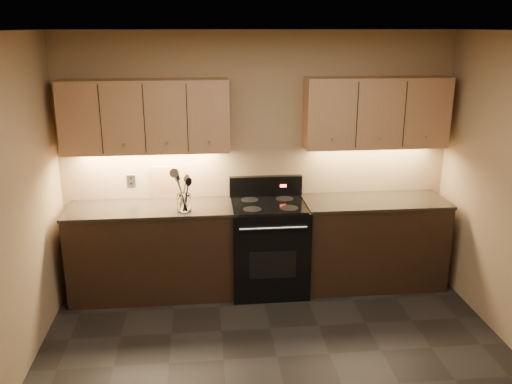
% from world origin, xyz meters
% --- Properties ---
extents(ceiling, '(4.00, 4.00, 0.00)m').
position_xyz_m(ceiling, '(0.00, 0.00, 2.60)').
color(ceiling, silver).
rests_on(ceiling, wall_back).
extents(wall_back, '(4.00, 0.04, 2.60)m').
position_xyz_m(wall_back, '(0.00, 2.00, 1.30)').
color(wall_back, '#99795A').
rests_on(wall_back, ground).
extents(counter_left, '(1.62, 0.62, 0.93)m').
position_xyz_m(counter_left, '(-1.10, 1.70, 0.47)').
color(counter_left, black).
rests_on(counter_left, ground).
extents(counter_right, '(1.46, 0.62, 0.93)m').
position_xyz_m(counter_right, '(1.18, 1.70, 0.47)').
color(counter_right, black).
rests_on(counter_right, ground).
extents(stove, '(0.76, 0.68, 1.14)m').
position_xyz_m(stove, '(0.08, 1.68, 0.48)').
color(stove, black).
rests_on(stove, ground).
extents(upper_cab_left, '(1.60, 0.30, 0.70)m').
position_xyz_m(upper_cab_left, '(-1.10, 1.85, 1.80)').
color(upper_cab_left, tan).
rests_on(upper_cab_left, wall_back).
extents(upper_cab_right, '(1.44, 0.30, 0.70)m').
position_xyz_m(upper_cab_right, '(1.18, 1.85, 1.80)').
color(upper_cab_right, tan).
rests_on(upper_cab_right, wall_back).
extents(outlet_plate, '(0.08, 0.01, 0.12)m').
position_xyz_m(outlet_plate, '(-1.30, 1.99, 1.12)').
color(outlet_plate, '#B2B5BA').
rests_on(outlet_plate, wall_back).
extents(utensil_crock, '(0.14, 0.14, 0.17)m').
position_xyz_m(utensil_crock, '(-0.76, 1.55, 1.01)').
color(utensil_crock, white).
rests_on(utensil_crock, counter_left).
extents(cutting_board, '(0.27, 0.07, 0.34)m').
position_xyz_m(cutting_board, '(-0.96, 1.97, 1.10)').
color(cutting_board, tan).
rests_on(cutting_board, counter_left).
extents(wooden_spoon, '(0.14, 0.09, 0.35)m').
position_xyz_m(wooden_spoon, '(-0.79, 1.54, 1.12)').
color(wooden_spoon, tan).
rests_on(wooden_spoon, utensil_crock).
extents(black_spoon, '(0.12, 0.11, 0.33)m').
position_xyz_m(black_spoon, '(-0.76, 1.57, 1.11)').
color(black_spoon, black).
rests_on(black_spoon, utensil_crock).
extents(black_turner, '(0.17, 0.14, 0.37)m').
position_xyz_m(black_turner, '(-0.74, 1.54, 1.12)').
color(black_turner, black).
rests_on(black_turner, utensil_crock).
extents(steel_skimmer, '(0.22, 0.14, 0.42)m').
position_xyz_m(steel_skimmer, '(-0.72, 1.53, 1.15)').
color(steel_skimmer, silver).
rests_on(steel_skimmer, utensil_crock).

